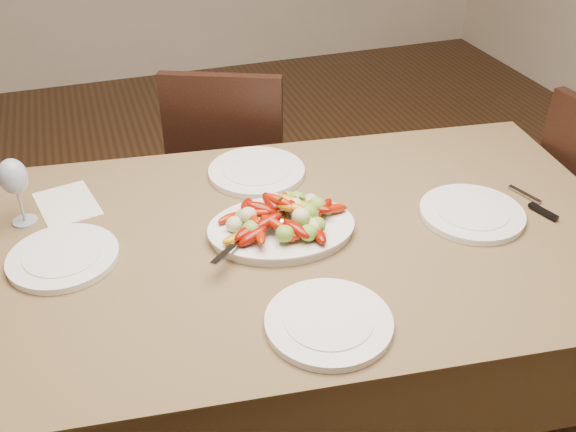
% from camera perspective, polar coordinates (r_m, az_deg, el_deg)
% --- Properties ---
extents(floor, '(6.00, 6.00, 0.00)m').
position_cam_1_polar(floor, '(2.38, 0.73, -13.38)').
color(floor, '#352010').
rests_on(floor, ground).
extents(dining_table, '(1.95, 1.26, 0.76)m').
position_cam_1_polar(dining_table, '(1.94, 0.00, -10.88)').
color(dining_table, brown).
rests_on(dining_table, ground).
extents(chair_far, '(0.55, 0.55, 0.95)m').
position_cam_1_polar(chair_far, '(2.56, -4.75, 4.06)').
color(chair_far, black).
rests_on(chair_far, ground).
extents(serving_platter, '(0.41, 0.32, 0.02)m').
position_cam_1_polar(serving_platter, '(1.69, -0.58, -1.29)').
color(serving_platter, white).
rests_on(serving_platter, dining_table).
extents(roasted_vegetables, '(0.33, 0.25, 0.09)m').
position_cam_1_polar(roasted_vegetables, '(1.66, -0.60, 0.32)').
color(roasted_vegetables, '#740B02').
rests_on(roasted_vegetables, serving_platter).
extents(serving_spoon, '(0.24, 0.24, 0.03)m').
position_cam_1_polar(serving_spoon, '(1.63, -2.58, -1.23)').
color(serving_spoon, '#9EA0A8').
rests_on(serving_spoon, serving_platter).
extents(plate_left, '(0.27, 0.27, 0.02)m').
position_cam_1_polar(plate_left, '(1.70, -19.35, -3.50)').
color(plate_left, white).
rests_on(plate_left, dining_table).
extents(plate_right, '(0.29, 0.29, 0.02)m').
position_cam_1_polar(plate_right, '(1.84, 16.02, 0.21)').
color(plate_right, white).
rests_on(plate_right, dining_table).
extents(plate_far, '(0.29, 0.29, 0.02)m').
position_cam_1_polar(plate_far, '(1.96, -2.80, 3.95)').
color(plate_far, white).
rests_on(plate_far, dining_table).
extents(plate_near, '(0.28, 0.28, 0.02)m').
position_cam_1_polar(plate_near, '(1.43, 3.63, -9.44)').
color(plate_near, white).
rests_on(plate_near, dining_table).
extents(wine_glass, '(0.08, 0.08, 0.20)m').
position_cam_1_polar(wine_glass, '(1.84, -22.98, 2.14)').
color(wine_glass, '#8C99A5').
rests_on(wine_glass, dining_table).
extents(menu_card, '(0.19, 0.24, 0.00)m').
position_cam_1_polar(menu_card, '(1.92, -19.04, 1.03)').
color(menu_card, silver).
rests_on(menu_card, dining_table).
extents(table_knife, '(0.07, 0.20, 0.01)m').
position_cam_1_polar(table_knife, '(1.94, 21.05, 0.97)').
color(table_knife, '#9EA0A8').
rests_on(table_knife, dining_table).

